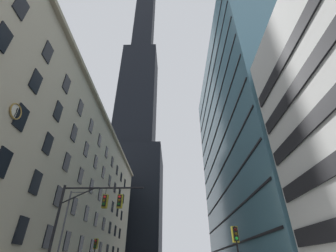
# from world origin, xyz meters

# --- Properties ---
(station_building) EXTENTS (16.36, 63.40, 26.94)m
(station_building) POSITION_xyz_m (-18.84, 25.70, 13.45)
(station_building) COLOR #B2A88E
(station_building) RESTS_ON ground
(dark_skyscraper) EXTENTS (25.08, 25.08, 199.60)m
(dark_skyscraper) POSITION_xyz_m (-14.78, 76.52, 60.34)
(dark_skyscraper) COLOR black
(dark_skyscraper) RESTS_ON ground
(glass_office_midrise) EXTENTS (17.75, 41.10, 45.16)m
(glass_office_midrise) POSITION_xyz_m (19.82, 26.56, 22.58)
(glass_office_midrise) COLOR teal
(glass_office_midrise) RESTS_ON ground
(traffic_signal_mast) EXTENTS (6.78, 0.63, 6.97)m
(traffic_signal_mast) POSITION_xyz_m (-4.20, 5.46, 5.05)
(traffic_signal_mast) COLOR black
(traffic_signal_mast) RESTS_ON sidewalk_left
(traffic_light_near_right) EXTENTS (0.40, 0.63, 3.65)m
(traffic_light_near_right) POSITION_xyz_m (6.64, 4.67, 3.07)
(traffic_light_near_right) COLOR black
(traffic_light_near_right) RESTS_ON sidewalk_right
(traffic_light_far_left) EXTENTS (0.40, 0.63, 3.88)m
(traffic_light_far_left) POSITION_xyz_m (-6.52, 15.40, 3.27)
(traffic_light_far_left) COLOR black
(traffic_light_far_left) RESTS_ON sidewalk_left
(street_lamppost) EXTENTS (1.98, 0.32, 8.45)m
(street_lamppost) POSITION_xyz_m (-9.01, 12.34, 5.09)
(street_lamppost) COLOR #47474C
(street_lamppost) RESTS_ON sidewalk_left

